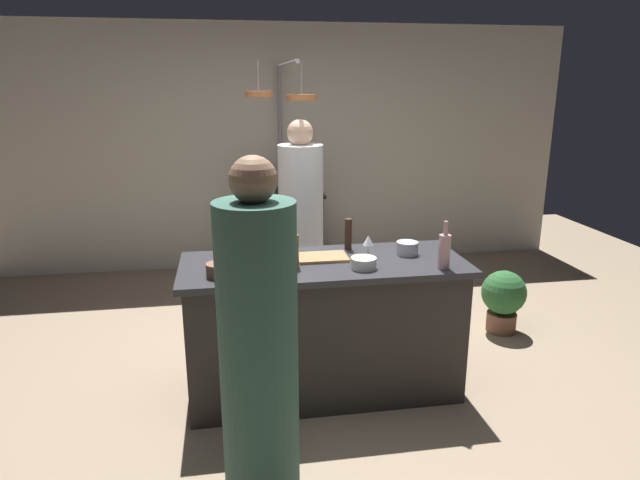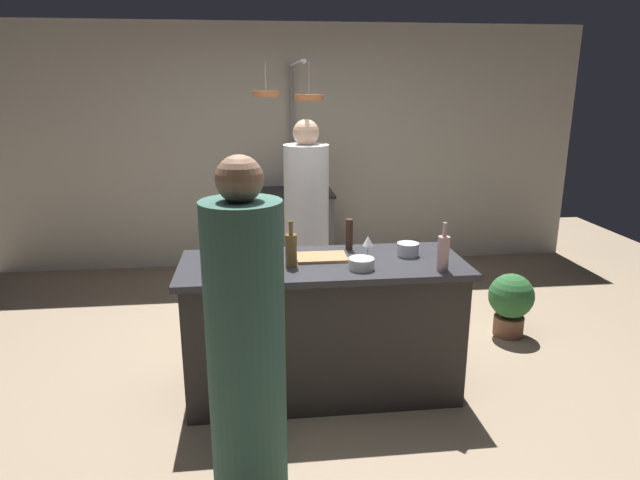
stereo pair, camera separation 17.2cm
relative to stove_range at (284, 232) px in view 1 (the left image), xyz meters
The scene contains 20 objects.
ground_plane 2.49m from the stove_range, 90.00° to the right, with size 9.00×9.00×0.00m, color gray.
back_wall 0.94m from the stove_range, 90.00° to the left, with size 6.40×0.16×2.60m, color beige.
kitchen_island 2.45m from the stove_range, 90.00° to the right, with size 1.80×0.72×0.90m.
stove_range is the anchor object (origin of this frame).
chef 1.41m from the stove_range, 89.98° to the right, with size 0.36×0.36×1.72m.
bar_stool_left 3.11m from the stove_range, 99.45° to the right, with size 0.28×0.28×0.68m.
guest_left 3.49m from the stove_range, 97.84° to the right, with size 0.36×0.36×1.70m.
overhead_pot_rack 1.28m from the stove_range, 95.37° to the right, with size 0.58×1.53×2.17m.
potted_plant 2.42m from the stove_range, 48.20° to the right, with size 0.36×0.36×0.52m.
cutting_board 2.43m from the stove_range, 89.98° to the right, with size 0.32×0.22×0.02m, color #997047.
pepper_mill 2.28m from the stove_range, 84.56° to the right, with size 0.05×0.05×0.21m, color #382319.
wine_bottle_amber 2.59m from the stove_range, 94.61° to the right, with size 0.07×0.07×0.29m.
wine_bottle_white 2.71m from the stove_range, 98.84° to the right, with size 0.07×0.07×0.29m.
wine_bottle_rose 2.85m from the stove_range, 75.63° to the right, with size 0.07×0.07×0.30m.
wine_glass_near_left_guest 2.56m from the stove_range, 98.44° to the right, with size 0.07×0.07×0.15m.
wine_glass_near_right_guest 2.49m from the stove_range, 82.96° to the right, with size 0.07×0.07×0.15m.
wine_glass_by_chef 2.42m from the stove_range, 105.14° to the right, with size 0.07×0.07×0.15m.
mixing_bowl_wooden 2.74m from the stove_range, 103.91° to the right, with size 0.15×0.15×0.08m, color brown.
mixing_bowl_ceramic 2.67m from the stove_range, 85.33° to the right, with size 0.16×0.16×0.07m, color silver.
mixing_bowl_steel 2.50m from the stove_range, 76.65° to the right, with size 0.14×0.14×0.08m, color #B7B7BC.
Camera 1 is at (-0.58, -3.29, 1.98)m, focal length 31.23 mm.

